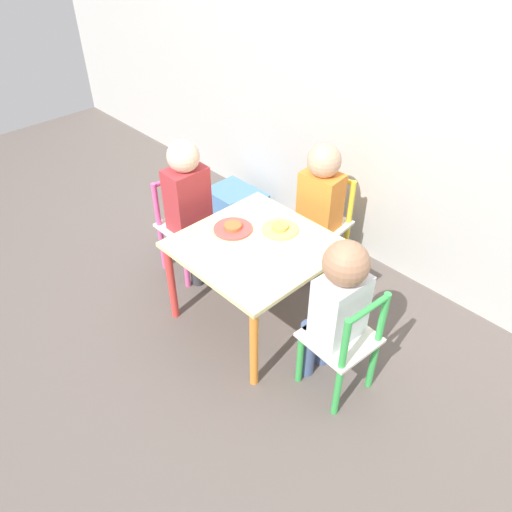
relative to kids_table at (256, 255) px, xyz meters
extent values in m
plane|color=#5B514C|center=(0.00, 0.00, -0.39)|extent=(6.00, 6.00, 0.00)
cube|color=beige|center=(0.00, 0.83, 0.91)|extent=(6.00, 0.06, 2.60)
cube|color=beige|center=(0.00, 0.00, 0.05)|extent=(0.63, 0.63, 0.02)
cylinder|color=#DB3D38|center=(-0.28, -0.28, -0.17)|extent=(0.04, 0.04, 0.43)
cylinder|color=orange|center=(0.28, -0.28, -0.17)|extent=(0.04, 0.04, 0.43)
cylinder|color=#8E51BC|center=(-0.28, 0.28, -0.17)|extent=(0.04, 0.04, 0.43)
cylinder|color=#387AD1|center=(0.28, 0.28, -0.17)|extent=(0.04, 0.04, 0.43)
cube|color=silver|center=(-0.52, 0.01, -0.11)|extent=(0.26, 0.26, 0.02)
cylinder|color=#E5599E|center=(-0.42, -0.10, -0.25)|extent=(0.03, 0.03, 0.27)
cylinder|color=#E5599E|center=(-0.41, 0.11, -0.25)|extent=(0.03, 0.03, 0.27)
cylinder|color=#E5599E|center=(-0.63, -0.10, -0.25)|extent=(0.03, 0.03, 0.27)
cylinder|color=#E5599E|center=(-0.62, 0.11, -0.25)|extent=(0.03, 0.03, 0.27)
cylinder|color=#E5599E|center=(-0.63, -0.10, 0.01)|extent=(0.03, 0.03, 0.25)
cylinder|color=#E5599E|center=(-0.62, 0.11, 0.01)|extent=(0.03, 0.03, 0.25)
cylinder|color=#E5599E|center=(-0.63, 0.01, 0.13)|extent=(0.03, 0.21, 0.02)
cube|color=silver|center=(-0.05, 0.52, -0.11)|extent=(0.29, 0.29, 0.02)
cylinder|color=yellow|center=(-0.15, 0.40, -0.25)|extent=(0.03, 0.03, 0.27)
cylinder|color=yellow|center=(0.06, 0.42, -0.25)|extent=(0.03, 0.03, 0.27)
cylinder|color=yellow|center=(-0.17, 0.61, -0.25)|extent=(0.03, 0.03, 0.27)
cylinder|color=yellow|center=(0.04, 0.63, -0.25)|extent=(0.03, 0.03, 0.27)
cylinder|color=yellow|center=(-0.17, 0.61, 0.01)|extent=(0.03, 0.03, 0.25)
cylinder|color=yellow|center=(0.04, 0.63, 0.01)|extent=(0.03, 0.03, 0.25)
cylinder|color=yellow|center=(-0.06, 0.62, 0.13)|extent=(0.21, 0.05, 0.02)
cube|color=silver|center=(0.52, -0.04, -0.11)|extent=(0.28, 0.28, 0.02)
cylinder|color=green|center=(0.42, 0.08, -0.25)|extent=(0.03, 0.03, 0.27)
cylinder|color=green|center=(0.41, -0.14, -0.25)|extent=(0.03, 0.03, 0.27)
cylinder|color=green|center=(0.63, 0.06, -0.25)|extent=(0.03, 0.03, 0.27)
cylinder|color=green|center=(0.62, -0.15, -0.25)|extent=(0.03, 0.03, 0.27)
cylinder|color=green|center=(0.63, 0.06, 0.01)|extent=(0.03, 0.03, 0.25)
cylinder|color=green|center=(0.62, -0.15, 0.01)|extent=(0.03, 0.03, 0.25)
cylinder|color=green|center=(0.62, -0.04, 0.13)|extent=(0.04, 0.21, 0.02)
cylinder|color=#38383D|center=(-0.40, -0.04, -0.24)|extent=(0.07, 0.07, 0.29)
cylinder|color=#38383D|center=(-0.40, 0.06, -0.24)|extent=(0.07, 0.07, 0.29)
cube|color=#B23338|center=(-0.50, 0.01, 0.07)|extent=(0.14, 0.20, 0.33)
sphere|color=beige|center=(-0.50, 0.01, 0.30)|extent=(0.16, 0.16, 0.16)
cylinder|color=#7A6B5B|center=(-0.09, 0.39, -0.24)|extent=(0.07, 0.07, 0.29)
cylinder|color=#7A6B5B|center=(0.01, 0.40, -0.24)|extent=(0.07, 0.07, 0.29)
cube|color=orange|center=(-0.05, 0.50, 0.05)|extent=(0.21, 0.16, 0.30)
sphere|color=tan|center=(-0.05, 0.50, 0.27)|extent=(0.17, 0.17, 0.17)
cylinder|color=#4C608E|center=(0.40, 0.02, -0.24)|extent=(0.07, 0.07, 0.29)
cylinder|color=#4C608E|center=(0.40, -0.08, -0.24)|extent=(0.07, 0.07, 0.29)
cube|color=silver|center=(0.50, -0.04, 0.04)|extent=(0.15, 0.21, 0.29)
sphere|color=#A37556|center=(0.50, -0.04, 0.26)|extent=(0.17, 0.17, 0.17)
cylinder|color=#E54C47|center=(-0.15, 0.00, 0.06)|extent=(0.18, 0.18, 0.01)
cylinder|color=#CC6633|center=(-0.15, 0.00, 0.08)|extent=(0.08, 0.08, 0.02)
cylinder|color=#EADB66|center=(0.00, 0.15, 0.06)|extent=(0.16, 0.16, 0.01)
cylinder|color=gold|center=(0.00, 0.15, 0.08)|extent=(0.07, 0.07, 0.02)
cube|color=#4C7FB7|center=(-0.78, 0.57, -0.32)|extent=(0.35, 0.26, 0.14)
camera|label=1|loc=(1.27, -1.22, 1.37)|focal=35.00mm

